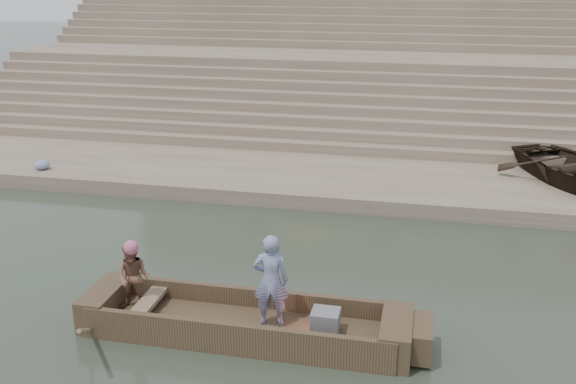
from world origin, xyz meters
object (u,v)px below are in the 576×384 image
(main_rowboat, at_px, (244,329))
(television, at_px, (325,322))
(rowing_man, at_px, (133,277))
(standing_man, at_px, (271,280))

(main_rowboat, distance_m, television, 1.42)
(rowing_man, height_order, television, rowing_man)
(main_rowboat, height_order, standing_man, standing_man)
(main_rowboat, xyz_separation_m, standing_man, (0.45, 0.09, 0.92))
(standing_man, distance_m, television, 1.12)
(standing_man, bearing_deg, main_rowboat, 3.11)
(main_rowboat, distance_m, rowing_man, 2.13)
(rowing_man, bearing_deg, television, -3.85)
(standing_man, height_order, rowing_man, standing_man)
(main_rowboat, relative_size, standing_man, 3.08)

